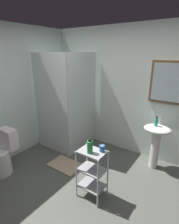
{
  "coord_description": "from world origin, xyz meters",
  "views": [
    {
      "loc": [
        1.26,
        -1.43,
        2.0
      ],
      "look_at": [
        -0.36,
        0.87,
        1.05
      ],
      "focal_mm": 28.46,
      "sensor_mm": 36.0,
      "label": 1
    }
  ],
  "objects_px": {
    "shower_stall": "(67,126)",
    "hand_soap_bottle": "(156,122)",
    "storage_cart": "(92,170)",
    "bath_mat": "(65,165)",
    "body_wash_bottle_green": "(90,147)",
    "pedestal_sink": "(156,138)",
    "rinse_cup": "(102,148)",
    "toilet": "(2,156)"
  },
  "relations": [
    {
      "from": "shower_stall",
      "to": "hand_soap_bottle",
      "type": "distance_m",
      "value": 1.85
    },
    {
      "from": "shower_stall",
      "to": "storage_cart",
      "type": "height_order",
      "value": "shower_stall"
    },
    {
      "from": "bath_mat",
      "to": "shower_stall",
      "type": "bearing_deg",
      "value": 127.68
    },
    {
      "from": "body_wash_bottle_green",
      "to": "hand_soap_bottle",
      "type": "bearing_deg",
      "value": 68.31
    },
    {
      "from": "storage_cart",
      "to": "hand_soap_bottle",
      "type": "distance_m",
      "value": 1.37
    },
    {
      "from": "pedestal_sink",
      "to": "storage_cart",
      "type": "relative_size",
      "value": 1.09
    },
    {
      "from": "pedestal_sink",
      "to": "bath_mat",
      "type": "height_order",
      "value": "pedestal_sink"
    },
    {
      "from": "storage_cart",
      "to": "rinse_cup",
      "type": "distance_m",
      "value": 0.37
    },
    {
      "from": "hand_soap_bottle",
      "to": "body_wash_bottle_green",
      "type": "relative_size",
      "value": 0.85
    },
    {
      "from": "shower_stall",
      "to": "body_wash_bottle_green",
      "type": "bearing_deg",
      "value": -37.42
    },
    {
      "from": "shower_stall",
      "to": "bath_mat",
      "type": "xyz_separation_m",
      "value": [
        0.48,
        -0.62,
        -0.45
      ]
    },
    {
      "from": "rinse_cup",
      "to": "bath_mat",
      "type": "height_order",
      "value": "rinse_cup"
    },
    {
      "from": "shower_stall",
      "to": "pedestal_sink",
      "type": "distance_m",
      "value": 1.84
    },
    {
      "from": "toilet",
      "to": "rinse_cup",
      "type": "distance_m",
      "value": 1.82
    },
    {
      "from": "storage_cart",
      "to": "toilet",
      "type": "bearing_deg",
      "value": -164.7
    },
    {
      "from": "rinse_cup",
      "to": "bath_mat",
      "type": "xyz_separation_m",
      "value": [
        -0.93,
        0.24,
        -0.77
      ]
    },
    {
      "from": "pedestal_sink",
      "to": "hand_soap_bottle",
      "type": "bearing_deg",
      "value": -141.35
    },
    {
      "from": "pedestal_sink",
      "to": "body_wash_bottle_green",
      "type": "bearing_deg",
      "value": -112.55
    },
    {
      "from": "pedestal_sink",
      "to": "bath_mat",
      "type": "distance_m",
      "value": 1.72
    },
    {
      "from": "toilet",
      "to": "bath_mat",
      "type": "distance_m",
      "value": 1.11
    },
    {
      "from": "storage_cart",
      "to": "shower_stall",
      "type": "bearing_deg",
      "value": 144.01
    },
    {
      "from": "rinse_cup",
      "to": "pedestal_sink",
      "type": "bearing_deg",
      "value": 70.25
    },
    {
      "from": "shower_stall",
      "to": "pedestal_sink",
      "type": "bearing_deg",
      "value": 9.0
    },
    {
      "from": "storage_cart",
      "to": "hand_soap_bottle",
      "type": "xyz_separation_m",
      "value": [
        0.49,
        1.2,
        0.45
      ]
    },
    {
      "from": "storage_cart",
      "to": "rinse_cup",
      "type": "relative_size",
      "value": 8.43
    },
    {
      "from": "pedestal_sink",
      "to": "rinse_cup",
      "type": "relative_size",
      "value": 9.23
    },
    {
      "from": "bath_mat",
      "to": "body_wash_bottle_green",
      "type": "bearing_deg",
      "value": -24.31
    },
    {
      "from": "body_wash_bottle_green",
      "to": "toilet",
      "type": "bearing_deg",
      "value": -166.24
    },
    {
      "from": "body_wash_bottle_green",
      "to": "rinse_cup",
      "type": "xyz_separation_m",
      "value": [
        0.12,
        0.12,
        -0.04
      ]
    },
    {
      "from": "pedestal_sink",
      "to": "body_wash_bottle_green",
      "type": "relative_size",
      "value": 4.05
    },
    {
      "from": "toilet",
      "to": "shower_stall",
      "type": "bearing_deg",
      "value": 78.48
    },
    {
      "from": "shower_stall",
      "to": "storage_cart",
      "type": "bearing_deg",
      "value": -35.99
    },
    {
      "from": "bath_mat",
      "to": "hand_soap_bottle",
      "type": "bearing_deg",
      "value": 34.04
    },
    {
      "from": "hand_soap_bottle",
      "to": "body_wash_bottle_green",
      "type": "distance_m",
      "value": 1.34
    },
    {
      "from": "hand_soap_bottle",
      "to": "rinse_cup",
      "type": "relative_size",
      "value": 1.94
    },
    {
      "from": "storage_cart",
      "to": "bath_mat",
      "type": "height_order",
      "value": "storage_cart"
    },
    {
      "from": "rinse_cup",
      "to": "body_wash_bottle_green",
      "type": "bearing_deg",
      "value": -133.52
    },
    {
      "from": "storage_cart",
      "to": "bath_mat",
      "type": "relative_size",
      "value": 1.23
    },
    {
      "from": "storage_cart",
      "to": "bath_mat",
      "type": "bearing_deg",
      "value": 158.59
    },
    {
      "from": "hand_soap_bottle",
      "to": "pedestal_sink",
      "type": "bearing_deg",
      "value": 38.65
    },
    {
      "from": "toilet",
      "to": "hand_soap_bottle",
      "type": "bearing_deg",
      "value": 38.33
    },
    {
      "from": "pedestal_sink",
      "to": "body_wash_bottle_green",
      "type": "height_order",
      "value": "body_wash_bottle_green"
    }
  ]
}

